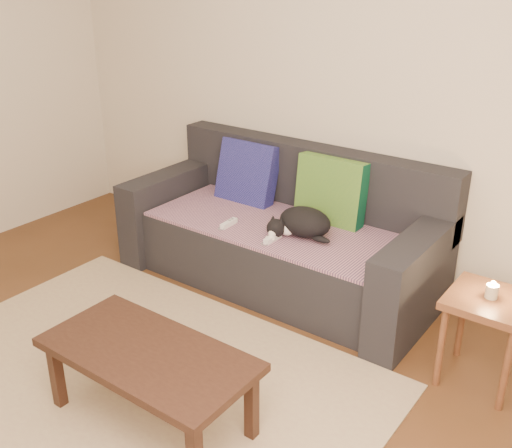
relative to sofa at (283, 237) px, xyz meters
name	(u,v)px	position (x,y,z in m)	size (l,w,h in m)	color
ground	(105,401)	(0.00, -1.57, -0.31)	(4.50, 4.50, 0.00)	brown
back_wall	(322,78)	(0.00, 0.43, 0.99)	(4.50, 0.04, 2.60)	beige
sofa	(283,237)	(0.00, 0.00, 0.00)	(2.10, 0.94, 0.87)	#232328
throw_blanket	(275,225)	(0.00, -0.09, 0.12)	(1.66, 0.74, 0.02)	#3C284C
cushion_navy	(247,173)	(-0.42, 0.17, 0.32)	(0.44, 0.11, 0.44)	navy
cushion_green	(331,193)	(0.25, 0.17, 0.32)	(0.46, 0.12, 0.46)	#0B472E
cat	(302,223)	(0.23, -0.14, 0.22)	(0.41, 0.37, 0.18)	black
wii_remote_a	(229,223)	(-0.23, -0.29, 0.15)	(0.15, 0.04, 0.03)	white
wii_remote_b	(273,238)	(0.13, -0.31, 0.15)	(0.15, 0.04, 0.03)	white
side_table	(488,313)	(1.43, -0.32, 0.10)	(0.39, 0.39, 0.49)	brown
candle	(492,291)	(1.43, -0.32, 0.22)	(0.06, 0.06, 0.09)	beige
rug	(127,385)	(0.00, -1.42, -0.30)	(2.50, 1.80, 0.01)	tan
coffee_table	(148,360)	(0.29, -1.53, 0.04)	(1.00, 0.50, 0.40)	#331D13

